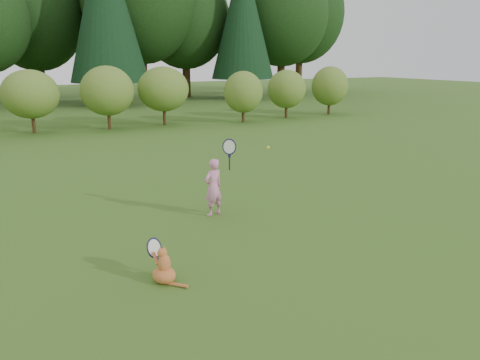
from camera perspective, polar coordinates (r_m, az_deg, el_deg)
name	(u,v)px	position (r m, az deg, el deg)	size (l,w,h in m)	color
ground	(250,229)	(8.52, 1.22, -5.94)	(100.00, 100.00, 0.00)	#2E5718
shrub_row	(104,97)	(20.45, -16.28, 9.65)	(28.00, 3.00, 2.80)	#526920
child	(214,186)	(9.08, -3.20, -0.72)	(0.64, 0.40, 1.69)	pink
cat	(163,264)	(6.60, -9.34, -10.05)	(0.46, 0.76, 0.69)	#B45622
tennis_ball	(268,148)	(9.76, 3.44, 3.97)	(0.07, 0.07, 0.07)	#CFEA1B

